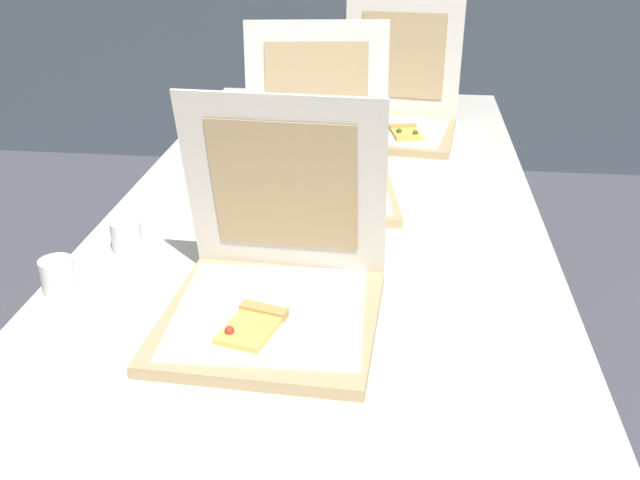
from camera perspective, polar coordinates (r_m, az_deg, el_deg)
The scene contains 7 objects.
table at distance 1.62m, azimuth 0.02°, elevation -0.41°, with size 1.00×2.39×0.75m.
pizza_box_front at distance 1.26m, azimuth -3.77°, elevation -3.91°, with size 0.38×0.39×0.38m.
pizza_box_middle at distance 1.78m, azimuth -0.12°, elevation 5.65°, with size 0.42×0.46×0.39m.
pizza_box_back at distance 2.25m, azimuth 5.97°, elevation 9.87°, with size 0.41×0.42×0.39m.
cup_white_near_left at distance 1.43m, azimuth -20.10°, elevation -2.67°, with size 0.06×0.06×0.07m, color white.
cup_white_near_center at distance 1.54m, azimuth -15.11°, elevation 0.30°, with size 0.06×0.06×0.07m, color white.
cup_white_far at distance 1.98m, azimuth -6.24°, elevation 6.92°, with size 0.06×0.06×0.07m, color white.
Camera 1 is at (0.16, -0.78, 1.44)m, focal length 40.31 mm.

